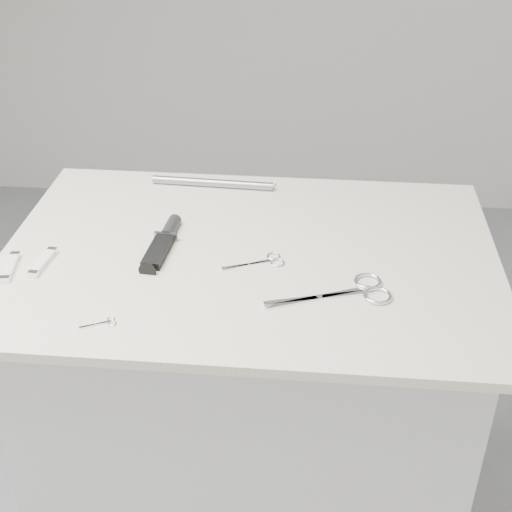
# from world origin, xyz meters

# --- Properties ---
(plinth) EXTENTS (0.90, 0.60, 0.90)m
(plinth) POSITION_xyz_m (0.00, 0.00, 0.45)
(plinth) COLOR silver
(plinth) RESTS_ON ground
(display_board) EXTENTS (1.00, 0.70, 0.02)m
(display_board) POSITION_xyz_m (0.00, 0.00, 0.91)
(display_board) COLOR beige
(display_board) RESTS_ON plinth
(large_shears) EXTENTS (0.23, 0.13, 0.01)m
(large_shears) POSITION_xyz_m (0.21, -0.12, 0.92)
(large_shears) COLOR silver
(large_shears) RESTS_ON display_board
(embroidery_scissors_a) EXTENTS (0.12, 0.08, 0.00)m
(embroidery_scissors_a) POSITION_xyz_m (0.03, -0.03, 0.92)
(embroidery_scissors_a) COLOR silver
(embroidery_scissors_a) RESTS_ON display_board
(embroidery_scissors_b) EXTENTS (0.09, 0.04, 0.00)m
(embroidery_scissors_b) POSITION_xyz_m (0.00, 0.30, 0.92)
(embroidery_scissors_b) COLOR silver
(embroidery_scissors_b) RESTS_ON display_board
(tiny_scissors) EXTENTS (0.06, 0.04, 0.00)m
(tiny_scissors) POSITION_xyz_m (-0.23, -0.26, 0.92)
(tiny_scissors) COLOR silver
(tiny_scissors) RESTS_ON display_board
(sheathed_knife) EXTENTS (0.05, 0.19, 0.02)m
(sheathed_knife) POSITION_xyz_m (-0.18, 0.02, 0.93)
(sheathed_knife) COLOR black
(sheathed_knife) RESTS_ON display_board
(pocket_knife_a) EXTENTS (0.03, 0.10, 0.01)m
(pocket_knife_a) POSITION_xyz_m (-0.46, -0.11, 0.93)
(pocket_knife_a) COLOR white
(pocket_knife_a) RESTS_ON display_board
(pocket_knife_b) EXTENTS (0.03, 0.10, 0.01)m
(pocket_knife_b) POSITION_xyz_m (-0.40, -0.08, 0.93)
(pocket_knife_b) COLOR white
(pocket_knife_b) RESTS_ON display_board
(metal_rail) EXTENTS (0.29, 0.03, 0.02)m
(metal_rail) POSITION_xyz_m (-0.12, 0.28, 0.93)
(metal_rail) COLOR gray
(metal_rail) RESTS_ON display_board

